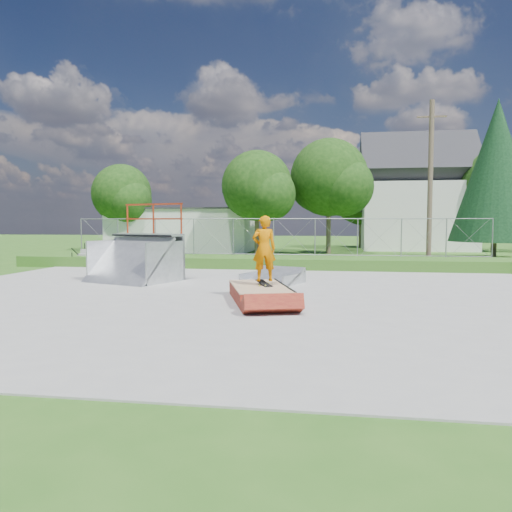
{
  "coord_description": "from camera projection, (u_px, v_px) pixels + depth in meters",
  "views": [
    {
      "loc": [
        2.97,
        -13.49,
        2.16
      ],
      "look_at": [
        0.58,
        1.5,
        1.1
      ],
      "focal_mm": 35.0,
      "sensor_mm": 36.0,
      "label": 1
    }
  ],
  "objects": [
    {
      "name": "ground",
      "position": [
        227.0,
        299.0,
        13.9
      ],
      "size": [
        120.0,
        120.0,
        0.0
      ],
      "primitive_type": "plane",
      "color": "#2C5D1A",
      "rests_on": "ground"
    },
    {
      "name": "skater",
      "position": [
        264.0,
        251.0,
        13.44
      ],
      "size": [
        0.74,
        0.58,
        1.77
      ],
      "primitive_type": "imported",
      "rotation": [
        0.0,
        0.0,
        3.42
      ],
      "color": "#C86900",
      "rests_on": "grind_box"
    },
    {
      "name": "utility_pole",
      "position": [
        430.0,
        183.0,
        24.26
      ],
      "size": [
        0.24,
        0.24,
        8.0
      ],
      "primitive_type": "cylinder",
      "color": "brown",
      "rests_on": "ground"
    },
    {
      "name": "tree_back_mid",
      "position": [
        364.0,
        203.0,
        40.27
      ],
      "size": [
        4.08,
        3.84,
        5.7
      ],
      "color": "brown",
      "rests_on": "ground"
    },
    {
      "name": "concrete_pad",
      "position": [
        227.0,
        298.0,
        13.9
      ],
      "size": [
        20.0,
        16.0,
        0.04
      ],
      "primitive_type": "cube",
      "color": "gray",
      "rests_on": "ground"
    },
    {
      "name": "skateboard",
      "position": [
        264.0,
        284.0,
        13.5
      ],
      "size": [
        0.58,
        0.8,
        0.13
      ],
      "primitive_type": "cube",
      "rotation": [
        0.14,
        0.0,
        0.51
      ],
      "color": "black",
      "rests_on": "grind_box"
    },
    {
      "name": "quarter_pipe",
      "position": [
        132.0,
        243.0,
        17.64
      ],
      "size": [
        3.46,
        3.2,
        2.81
      ],
      "primitive_type": null,
      "rotation": [
        0.0,
        0.0,
        -0.35
      ],
      "color": "#9EA2A6",
      "rests_on": "concrete_pad"
    },
    {
      "name": "tree_left_near",
      "position": [
        260.0,
        188.0,
        31.45
      ],
      "size": [
        4.76,
        4.48,
        6.65
      ],
      "color": "brown",
      "rests_on": "ground"
    },
    {
      "name": "tree_left_far",
      "position": [
        124.0,
        196.0,
        35.03
      ],
      "size": [
        4.42,
        4.16,
        6.18
      ],
      "color": "brown",
      "rests_on": "ground"
    },
    {
      "name": "conifer_tree",
      "position": [
        496.0,
        170.0,
        28.41
      ],
      "size": [
        5.04,
        5.04,
        9.1
      ],
      "color": "brown",
      "rests_on": "ground"
    },
    {
      "name": "grass_berm",
      "position": [
        271.0,
        262.0,
        23.24
      ],
      "size": [
        24.0,
        3.0,
        0.5
      ],
      "primitive_type": "cube",
      "color": "#2C5D1A",
      "rests_on": "ground"
    },
    {
      "name": "flat_bank_ramp",
      "position": [
        273.0,
        277.0,
        16.96
      ],
      "size": [
        2.21,
        2.27,
        0.52
      ],
      "primitive_type": null,
      "rotation": [
        0.0,
        0.0,
        -0.36
      ],
      "color": "#9EA2A6",
      "rests_on": "concrete_pad"
    },
    {
      "name": "chain_link_fence",
      "position": [
        274.0,
        237.0,
        24.15
      ],
      "size": [
        20.0,
        0.06,
        1.8
      ],
      "primitive_type": null,
      "color": "gray",
      "rests_on": "grass_berm"
    },
    {
      "name": "grind_box",
      "position": [
        259.0,
        293.0,
        13.45
      ],
      "size": [
        2.18,
        3.15,
        0.43
      ],
      "rotation": [
        0.0,
        0.0,
        0.3
      ],
      "color": "maroon",
      "rests_on": "concrete_pad"
    },
    {
      "name": "tree_center",
      "position": [
        333.0,
        180.0,
        32.64
      ],
      "size": [
        5.44,
        5.12,
        7.6
      ],
      "color": "brown",
      "rests_on": "ground"
    },
    {
      "name": "concrete_stairs",
      "position": [
        92.0,
        258.0,
        23.78
      ],
      "size": [
        1.5,
        1.6,
        0.8
      ],
      "primitive_type": null,
      "color": "gray",
      "rests_on": "ground"
    },
    {
      "name": "tree_right_far",
      "position": [
        500.0,
        187.0,
        34.81
      ],
      "size": [
        5.1,
        4.8,
        7.12
      ],
      "color": "brown",
      "rests_on": "ground"
    },
    {
      "name": "gable_house",
      "position": [
        416.0,
        199.0,
        37.83
      ],
      "size": [
        8.4,
        6.08,
        8.94
      ],
      "color": "beige",
      "rests_on": "ground"
    },
    {
      "name": "utility_building_flat",
      "position": [
        185.0,
        230.0,
        36.73
      ],
      "size": [
        10.0,
        6.0,
        3.0
      ],
      "primitive_type": "cube",
      "color": "beige",
      "rests_on": "ground"
    }
  ]
}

